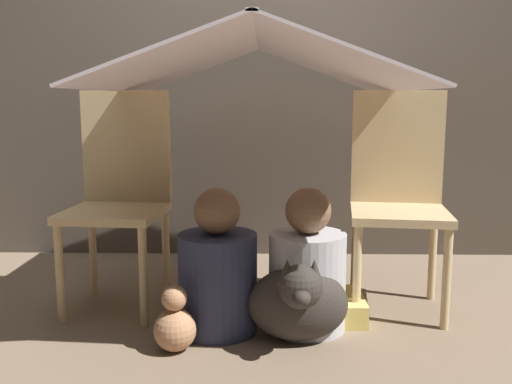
% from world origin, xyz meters
% --- Properties ---
extents(ground_plane, '(8.80, 8.80, 0.00)m').
position_xyz_m(ground_plane, '(0.00, 0.00, 0.00)').
color(ground_plane, '#7A6651').
extents(wall_back, '(7.00, 0.05, 2.50)m').
position_xyz_m(wall_back, '(0.00, 1.11, 1.25)').
color(wall_back, '#4C4238').
rests_on(wall_back, ground_plane).
extents(chair_left, '(0.46, 0.46, 0.99)m').
position_xyz_m(chair_left, '(-0.63, 0.21, 0.54)').
color(chair_left, '#D1B27F').
rests_on(chair_left, ground_plane).
extents(chair_right, '(0.47, 0.47, 0.99)m').
position_xyz_m(chair_right, '(0.65, 0.21, 0.54)').
color(chair_right, '#D1B27F').
rests_on(chair_right, ground_plane).
extents(sheet_canopy, '(1.28, 1.37, 0.24)m').
position_xyz_m(sheet_canopy, '(0.00, 0.13, 1.11)').
color(sheet_canopy, silver).
extents(person_front, '(0.32, 0.32, 0.60)m').
position_xyz_m(person_front, '(-0.15, -0.11, 0.25)').
color(person_front, '#2D3351').
rests_on(person_front, ground_plane).
extents(person_second, '(0.32, 0.32, 0.60)m').
position_xyz_m(person_second, '(0.22, -0.08, 0.25)').
color(person_second, '#B2B2B7').
rests_on(person_second, ground_plane).
extents(dog, '(0.40, 0.39, 0.37)m').
position_xyz_m(dog, '(0.17, -0.22, 0.17)').
color(dog, '#332D28').
rests_on(dog, ground_plane).
extents(floor_cushion, '(0.38, 0.31, 0.10)m').
position_xyz_m(floor_cushion, '(0.28, 0.04, 0.05)').
color(floor_cushion, '#E5CC66').
rests_on(floor_cushion, ground_plane).
extents(plush_toy, '(0.16, 0.16, 0.26)m').
position_xyz_m(plush_toy, '(-0.30, -0.31, 0.10)').
color(plush_toy, tan).
rests_on(plush_toy, ground_plane).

